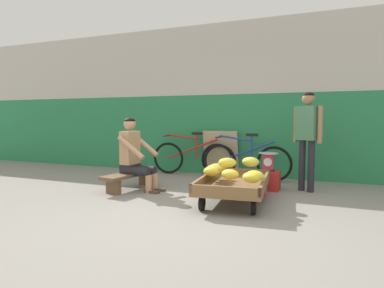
% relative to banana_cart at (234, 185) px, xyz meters
% --- Properties ---
extents(ground_plane, '(80.00, 80.00, 0.00)m').
position_rel_banana_cart_xyz_m(ground_plane, '(-0.19, -1.09, -0.24)').
color(ground_plane, gray).
extents(back_wall, '(16.00, 0.30, 3.00)m').
position_rel_banana_cart_xyz_m(back_wall, '(-0.19, 2.24, 1.26)').
color(back_wall, '#287F4C').
rests_on(back_wall, ground).
extents(banana_cart, '(0.98, 1.52, 0.36)m').
position_rel_banana_cart_xyz_m(banana_cart, '(0.00, 0.00, 0.00)').
color(banana_cart, brown).
rests_on(banana_cart, ground).
extents(banana_pile, '(0.93, 0.88, 0.26)m').
position_rel_banana_cart_xyz_m(banana_pile, '(-0.02, -0.08, 0.22)').
color(banana_pile, yellow).
rests_on(banana_pile, banana_cart).
extents(low_bench, '(0.46, 1.13, 0.27)m').
position_rel_banana_cart_xyz_m(low_bench, '(-1.76, 0.20, -0.04)').
color(low_bench, brown).
rests_on(low_bench, ground).
extents(vendor_seated, '(0.69, 0.50, 1.14)m').
position_rel_banana_cart_xyz_m(vendor_seated, '(-1.67, 0.19, 0.33)').
color(vendor_seated, tan).
rests_on(vendor_seated, ground).
extents(plastic_crate, '(0.36, 0.28, 0.30)m').
position_rel_banana_cart_xyz_m(plastic_crate, '(0.28, 0.99, -0.09)').
color(plastic_crate, red).
rests_on(plastic_crate, ground).
extents(weighing_scale, '(0.30, 0.30, 0.29)m').
position_rel_banana_cart_xyz_m(weighing_scale, '(0.28, 0.99, 0.21)').
color(weighing_scale, '#28282D').
rests_on(weighing_scale, plastic_crate).
extents(bicycle_near_left, '(1.66, 0.48, 0.86)m').
position_rel_banana_cart_xyz_m(bicycle_near_left, '(-1.37, 1.86, 0.11)').
color(bicycle_near_left, black).
rests_on(bicycle_near_left, ground).
extents(bicycle_far_left, '(1.66, 0.48, 0.86)m').
position_rel_banana_cart_xyz_m(bicycle_far_left, '(-0.25, 1.73, 0.11)').
color(bicycle_far_left, black).
rests_on(bicycle_far_left, ground).
extents(sign_board, '(0.70, 0.20, 0.89)m').
position_rel_banana_cart_xyz_m(sign_board, '(-0.83, 2.03, 0.20)').
color(sign_board, '#C6B289').
rests_on(sign_board, ground).
extents(customer_adult, '(0.44, 0.33, 1.53)m').
position_rel_banana_cart_xyz_m(customer_adult, '(0.85, 1.11, 0.71)').
color(customer_adult, '#232328').
rests_on(customer_adult, ground).
extents(shopping_bag, '(0.18, 0.12, 0.24)m').
position_rel_banana_cart_xyz_m(shopping_bag, '(0.24, 0.56, -0.12)').
color(shopping_bag, '#D13D4C').
rests_on(shopping_bag, ground).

